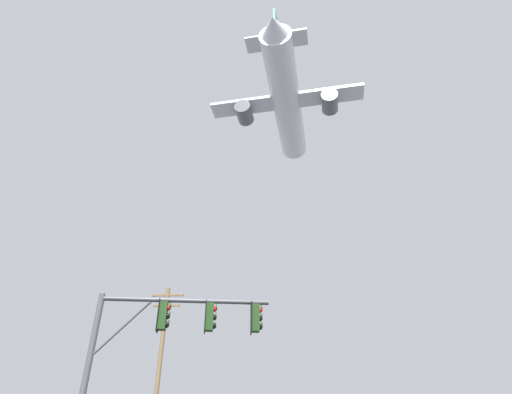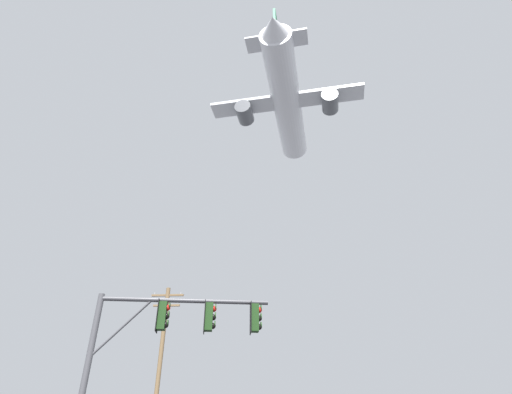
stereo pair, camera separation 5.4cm
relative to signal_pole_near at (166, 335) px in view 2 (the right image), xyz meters
The scene contains 3 objects.
signal_pole_near is the anchor object (origin of this frame).
utility_pole 13.85m from the signal_pole_near, 105.83° to the left, with size 2.20×0.28×10.23m.
airplane 43.50m from the signal_pole_near, 77.48° to the left, with size 19.81×25.64×6.98m.
Camera 2 is at (0.62, -6.15, 1.68)m, focal length 28.00 mm.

